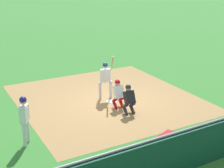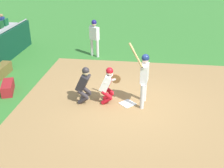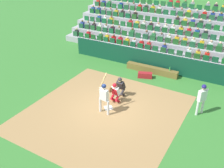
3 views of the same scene
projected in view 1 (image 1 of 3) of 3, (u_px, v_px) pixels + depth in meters
The scene contains 11 objects.
ground_plane at pixel (112, 102), 15.39m from camera, with size 160.00×160.00×0.00m, color #33742D.
infield_dirt_patch at pixel (106, 98), 15.80m from camera, with size 7.83×8.21×0.01m, color #9A7648.
home_plate_marker at pixel (112, 102), 15.38m from camera, with size 0.44×0.44×0.02m, color white.
batter_at_plate at pixel (106, 76), 15.42m from camera, with size 0.67×0.68×2.16m.
catcher_crouching at pixel (118, 92), 14.60m from camera, with size 0.48×0.72×1.29m.
home_plate_umpire at pixel (129, 98), 13.98m from camera, with size 0.49×0.50×1.28m.
dugout_wall at pixel (205, 144), 10.40m from camera, with size 12.10×0.24×1.40m.
dugout_bench at pixel (180, 152), 10.77m from camera, with size 3.69×0.40×0.44m, color brown.
water_bottle_on_bench at pixel (150, 154), 10.05m from camera, with size 0.07×0.07×0.25m, color green.
equipment_duffel_bag at pixel (165, 140), 11.60m from camera, with size 0.94×0.36×0.37m, color maroon.
on_deck_batter at pixel (24, 115), 11.39m from camera, with size 0.46×0.52×1.78m.
Camera 1 is at (-7.11, -12.36, 5.85)m, focal length 53.87 mm.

